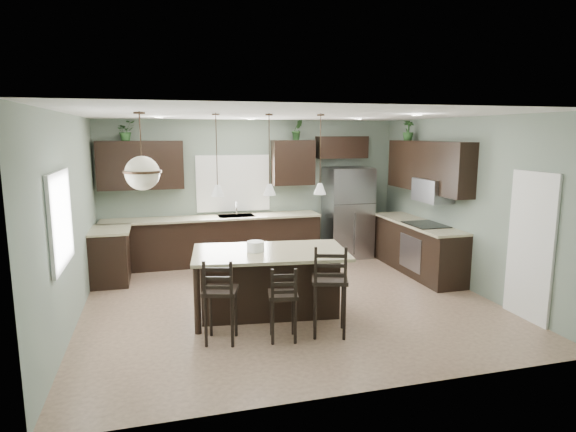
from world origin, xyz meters
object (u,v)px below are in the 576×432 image
Objects in this scene: kitchen_island at (270,283)px; bar_stool_center at (283,303)px; bar_stool_left at (221,300)px; refrigerator at (348,212)px; plant_back_left at (126,131)px; bar_stool_right at (329,289)px; serving_dish at (255,246)px.

bar_stool_center reaches higher than kitchen_island.
refrigerator is at bearing 65.32° from bar_stool_left.
bar_stool_center is 2.65× the size of plant_back_left.
plant_back_left reaches higher than bar_stool_left.
serving_dish is at bearing 148.78° from bar_stool_right.
bar_stool_right reaches higher than kitchen_island.
kitchen_island is at bearing -56.69° from plant_back_left.
plant_back_left reaches higher than bar_stool_right.
bar_stool_left is at bearing 179.69° from bar_stool_center.
kitchen_island is 1.97× the size of bar_stool_left.
bar_stool_left is 0.76m from bar_stool_center.
bar_stool_center is (-2.34, -3.65, -0.45)m from refrigerator.
refrigerator is 4.04m from bar_stool_right.
serving_dish is at bearing -180.00° from kitchen_island.
refrigerator reaches higher than kitchen_island.
kitchen_island is 1.78× the size of bar_stool_right.
bar_stool_right is (0.61, 0.01, 0.12)m from bar_stool_center.
refrigerator is 1.93× the size of bar_stool_center.
bar_stool_right is at bearing -49.19° from serving_dish.
bar_stool_right reaches higher than bar_stool_left.
bar_stool_center is (0.75, -0.14, -0.06)m from bar_stool_left.
kitchen_island is at bearing -7.03° from serving_dish.
serving_dish is (-0.20, 0.02, 0.53)m from kitchen_island.
kitchen_island is 1.08m from bar_stool_left.
bar_stool_left is at bearing -127.96° from serving_dish.
serving_dish is 1.24m from bar_stool_right.
serving_dish is at bearing -132.24° from refrigerator.
plant_back_left is at bearing 141.29° from bar_stool_right.
refrigerator is at bearing 57.38° from kitchen_island.
bar_stool_right is (-1.73, -3.64, -0.33)m from refrigerator.
bar_stool_left is 1.36m from bar_stool_right.
bar_stool_right is at bearing -115.45° from refrigerator.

